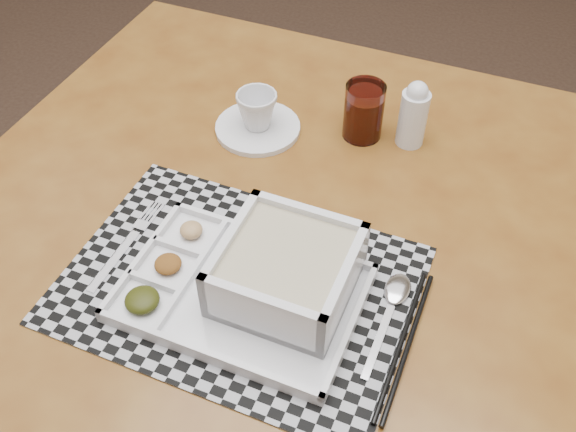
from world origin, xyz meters
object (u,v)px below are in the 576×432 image
(juice_glass, at_px, (364,113))
(creamer_bottle, at_px, (413,114))
(dining_table, at_px, (280,267))
(cup, at_px, (257,110))
(serving_tray, at_px, (272,278))

(juice_glass, height_order, creamer_bottle, creamer_bottle)
(dining_table, distance_m, juice_glass, 0.30)
(cup, distance_m, creamer_bottle, 0.26)
(dining_table, distance_m, creamer_bottle, 0.34)
(dining_table, distance_m, serving_tray, 0.17)
(cup, bearing_deg, juice_glass, 27.04)
(serving_tray, height_order, juice_glass, juice_glass)
(creamer_bottle, bearing_deg, cup, -164.94)
(juice_glass, xyz_separation_m, creamer_bottle, (0.08, 0.01, 0.01))
(dining_table, height_order, serving_tray, serving_tray)
(serving_tray, bearing_deg, cup, 116.90)
(serving_tray, bearing_deg, dining_table, 107.11)
(serving_tray, bearing_deg, creamer_bottle, 76.66)
(dining_table, bearing_deg, serving_tray, -72.89)
(dining_table, xyz_separation_m, serving_tray, (0.03, -0.11, 0.12))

